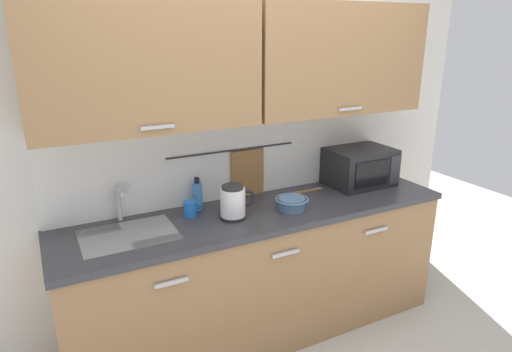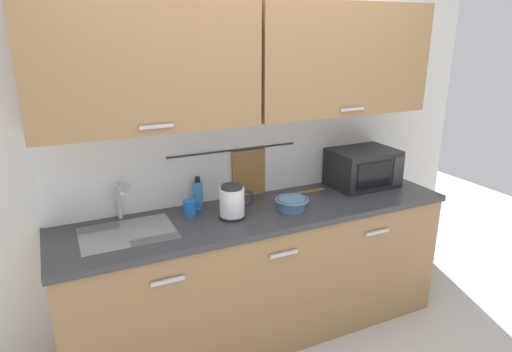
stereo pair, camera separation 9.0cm
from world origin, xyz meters
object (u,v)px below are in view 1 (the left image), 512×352
object	(u,v)px
mug_near_sink	(191,209)
wooden_spoon	(310,190)
electric_kettle	(233,202)
microwave	(360,167)
dish_soap_bottle	(197,194)
mixing_bowl	(292,203)

from	to	relation	value
mug_near_sink	wooden_spoon	bearing A→B (deg)	2.36
electric_kettle	wooden_spoon	size ratio (longest dim) A/B	0.82
electric_kettle	wooden_spoon	xyz separation A→B (m)	(0.68, 0.19, -0.10)
microwave	dish_soap_bottle	size ratio (longest dim) A/B	2.35
mixing_bowl	microwave	bearing A→B (deg)	15.19
microwave	wooden_spoon	world-z (taller)	microwave
dish_soap_bottle	mixing_bowl	size ratio (longest dim) A/B	0.92
mug_near_sink	wooden_spoon	xyz separation A→B (m)	(0.90, 0.04, -0.04)
electric_kettle	mixing_bowl	size ratio (longest dim) A/B	1.06
dish_soap_bottle	mug_near_sink	size ratio (longest dim) A/B	1.63
electric_kettle	wooden_spoon	bearing A→B (deg)	15.23
electric_kettle	dish_soap_bottle	bearing A→B (deg)	114.91
electric_kettle	mixing_bowl	bearing A→B (deg)	-6.92
microwave	mixing_bowl	size ratio (longest dim) A/B	2.15
electric_kettle	mug_near_sink	bearing A→B (deg)	146.17
mug_near_sink	mixing_bowl	distance (m)	0.63
dish_soap_bottle	mixing_bowl	bearing A→B (deg)	-32.22
mug_near_sink	mixing_bowl	size ratio (longest dim) A/B	0.56
dish_soap_bottle	mixing_bowl	distance (m)	0.60
dish_soap_bottle	mixing_bowl	world-z (taller)	dish_soap_bottle
mug_near_sink	mixing_bowl	bearing A→B (deg)	-17.87
mug_near_sink	wooden_spoon	size ratio (longest dim) A/B	0.44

